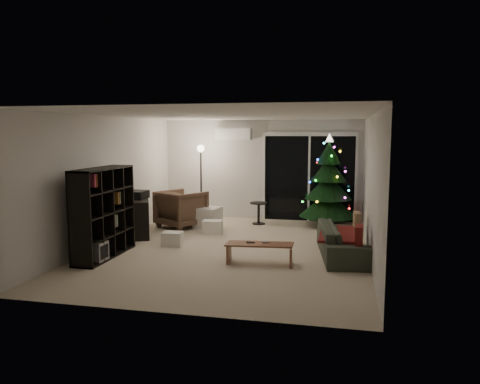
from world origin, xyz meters
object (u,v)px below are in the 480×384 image
(armchair, at_px, (181,209))
(sofa, at_px, (343,241))
(media_cabinet, at_px, (137,217))
(christmas_tree, at_px, (328,181))
(bookshelf, at_px, (94,212))
(coffee_table, at_px, (259,254))

(armchair, distance_m, sofa, 4.13)
(media_cabinet, distance_m, christmas_tree, 4.40)
(bookshelf, bearing_deg, coffee_table, 24.68)
(bookshelf, height_order, armchair, bookshelf)
(coffee_table, bearing_deg, bookshelf, 176.90)
(coffee_table, bearing_deg, armchair, 125.46)
(coffee_table, bearing_deg, christmas_tree, 68.21)
(bookshelf, xyz_separation_m, christmas_tree, (3.94, 3.59, 0.29))
(coffee_table, xyz_separation_m, christmas_tree, (1.00, 3.45, 0.90))
(coffee_table, bearing_deg, sofa, 23.93)
(bookshelf, relative_size, christmas_tree, 0.73)
(armchair, height_order, christmas_tree, christmas_tree)
(armchair, bearing_deg, christmas_tree, -137.61)
(armchair, relative_size, sofa, 0.49)
(armchair, xyz_separation_m, coffee_table, (2.32, -2.65, -0.26))
(sofa, relative_size, christmas_tree, 0.89)
(bookshelf, relative_size, coffee_table, 1.42)
(media_cabinet, bearing_deg, coffee_table, -53.62)
(media_cabinet, height_order, coffee_table, media_cabinet)
(bookshelf, height_order, coffee_table, bookshelf)
(media_cabinet, height_order, christmas_tree, christmas_tree)
(sofa, xyz_separation_m, coffee_table, (-1.36, -0.77, -0.11))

